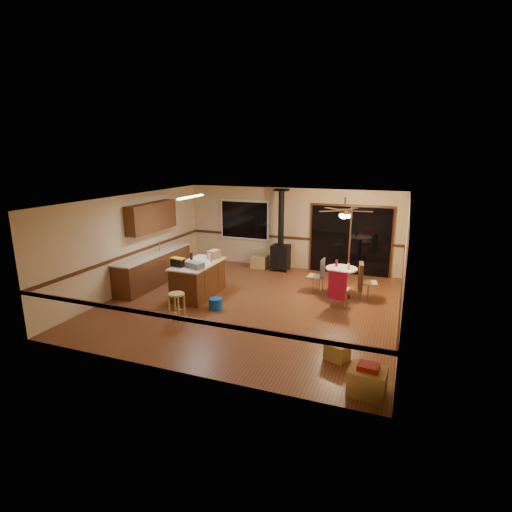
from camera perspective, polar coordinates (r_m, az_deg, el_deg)
The scene contains 35 objects.
floor at distance 10.10m, azimuth -0.61°, elevation -6.73°, with size 7.00×7.00×0.00m, color brown.
ceiling at distance 9.48m, azimuth -0.65°, elevation 8.10°, with size 7.00×7.00×0.00m, color silver.
wall_back at distance 12.96m, azimuth 5.02°, elevation 3.93°, with size 7.00×7.00×0.00m, color tan.
wall_front at distance 6.71m, azimuth -11.62°, elevation -6.29°, with size 7.00×7.00×0.00m, color tan.
wall_left at distance 11.43m, azimuth -17.22°, elevation 1.92°, with size 7.00×7.00×0.00m, color tan.
wall_right at distance 9.08m, azimuth 20.42°, elevation -1.46°, with size 7.00×7.00×0.00m, color tan.
chair_rail at distance 9.79m, azimuth -0.62°, elevation -1.26°, with size 7.00×7.00×0.08m, color #462011, non-canonical shape.
window at distance 13.39m, azimuth -1.64°, elevation 5.18°, with size 1.72×0.10×1.32m, color black.
sliding_door at distance 12.59m, azimuth 13.29°, elevation 2.13°, with size 2.52×0.10×2.10m, color black.
lower_cabinets at distance 11.85m, azimuth -14.29°, elevation -1.79°, with size 0.60×3.00×0.86m, color #562C15.
countertop at distance 11.73m, azimuth -14.42°, elevation 0.32°, with size 0.64×3.04×0.04m, color beige.
upper_cabinets at distance 11.77m, azimuth -14.68°, elevation 5.42°, with size 0.35×2.00×0.80m, color #562C15.
kitchen_island at distance 10.56m, azimuth -8.23°, elevation -3.33°, with size 0.88×1.68×0.90m.
wood_stove at distance 12.71m, azimuth 3.54°, elevation 1.12°, with size 0.55×0.50×2.52m.
ceiling_fan at distance 10.24m, azimuth 12.55°, elevation 6.04°, with size 0.24×0.24×0.55m.
fluorescent_strip at distance 10.53m, azimuth -9.30°, elevation 8.32°, with size 0.10×1.20×0.04m, color white.
toolbox_grey at distance 9.99m, azimuth -8.73°, elevation -1.27°, with size 0.46×0.26×0.14m, color slate.
toolbox_black at distance 10.20m, azimuth -11.11°, elevation -0.92°, with size 0.34×0.18×0.19m, color black.
toolbox_yellow_lid at distance 10.17m, azimuth -11.14°, elevation -0.33°, with size 0.36×0.19×0.03m, color gold.
box_on_island at distance 10.83m, azimuth -6.04°, elevation 0.26°, with size 0.24×0.33×0.22m, color #A58449.
bottle_dark at distance 10.42m, azimuth -9.22°, elevation -0.27°, with size 0.08×0.08×0.27m, color black.
bottle_pink at distance 10.48m, azimuth -6.40°, elevation -0.28°, with size 0.07×0.07×0.21m, color #D84C8C.
bottle_white at distance 10.63m, azimuth -6.63°, elevation -0.15°, with size 0.06×0.06×0.17m, color white.
bar_stool at distance 9.15m, azimuth -11.24°, elevation -7.15°, with size 0.36×0.36×0.65m, color tan.
blue_bucket at distance 9.73m, azimuth -5.78°, elevation -6.79°, with size 0.33×0.33×0.27m, color #0D4CBA.
dining_table at distance 10.61m, azimuth 12.06°, elevation -3.00°, with size 0.81×0.81×0.78m.
glass_red at distance 10.63m, azimuth 11.44°, elevation -1.02°, with size 0.07×0.07×0.18m, color #590C14.
glass_cream at distance 10.45m, azimuth 13.08°, elevation -1.46°, with size 0.06×0.06×0.15m, color beige.
chair_left at distance 10.77m, azimuth 9.03°, elevation -2.24°, with size 0.43×0.43×0.51m.
chair_near at distance 9.75m, azimuth 11.64°, elevation -4.10°, with size 0.50×0.53×0.70m.
chair_right at distance 10.55m, azimuth 14.88°, elevation -2.87°, with size 0.52×0.49×0.70m.
box_under_window at distance 13.11m, azimuth 0.54°, elevation -0.80°, with size 0.52×0.42×0.42m, color #A58449.
box_corner_a at distance 6.71m, azimuth 15.60°, elevation -16.90°, with size 0.56×0.47×0.43m, color #A58449.
box_corner_b at distance 7.59m, azimuth 11.53°, elevation -13.23°, with size 0.39×0.33×0.31m, color #A58449.
box_small_red at distance 6.58m, azimuth 15.76°, elevation -15.00°, with size 0.31×0.26×0.08m, color maroon.
Camera 1 is at (3.43, -8.78, 3.63)m, focal length 28.00 mm.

